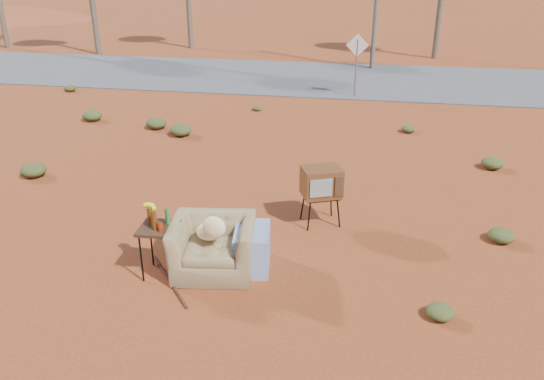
# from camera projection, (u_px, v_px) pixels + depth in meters

# --- Properties ---
(ground) EXTENTS (140.00, 140.00, 0.00)m
(ground) POSITION_uv_depth(u_px,v_px,m) (220.00, 270.00, 8.31)
(ground) COLOR brown
(ground) RESTS_ON ground
(highway) EXTENTS (140.00, 7.00, 0.04)m
(highway) POSITION_uv_depth(u_px,v_px,m) (321.00, 78.00, 21.82)
(highway) COLOR #565659
(highway) RESTS_ON ground
(armchair) EXTENTS (1.58, 1.16, 1.11)m
(armchair) POSITION_uv_depth(u_px,v_px,m) (220.00, 240.00, 8.13)
(armchair) COLOR olive
(armchair) RESTS_ON ground
(tv_unit) EXTENTS (0.83, 0.75, 1.08)m
(tv_unit) POSITION_uv_depth(u_px,v_px,m) (321.00, 183.00, 9.47)
(tv_unit) COLOR black
(tv_unit) RESTS_ON ground
(side_table) EXTENTS (0.60, 0.60, 1.13)m
(side_table) POSITION_uv_depth(u_px,v_px,m) (157.00, 224.00, 7.91)
(side_table) COLOR #392314
(side_table) RESTS_ON ground
(rusty_bar) EXTENTS (1.03, 1.26, 0.04)m
(rusty_bar) POSITION_uv_depth(u_px,v_px,m) (169.00, 280.00, 8.01)
(rusty_bar) COLOR #4C1D14
(rusty_bar) RESTS_ON ground
(road_sign) EXTENTS (0.78, 0.06, 2.19)m
(road_sign) POSITION_uv_depth(u_px,v_px,m) (357.00, 54.00, 18.26)
(road_sign) COLOR brown
(road_sign) RESTS_ON ground
(scrub_patch) EXTENTS (17.49, 8.07, 0.33)m
(scrub_patch) POSITION_uv_depth(u_px,v_px,m) (238.00, 162.00, 12.37)
(scrub_patch) COLOR #444D21
(scrub_patch) RESTS_ON ground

